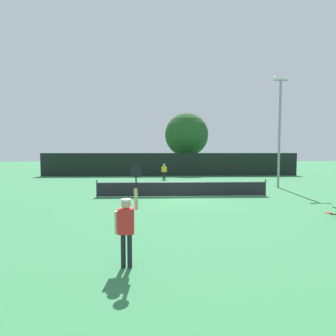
{
  "coord_description": "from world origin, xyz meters",
  "views": [
    {
      "loc": [
        -1.57,
        -16.82,
        2.89
      ],
      "look_at": [
        -0.7,
        5.19,
        1.5
      ],
      "focal_mm": 28.39,
      "sensor_mm": 36.0,
      "label": 1
    }
  ],
  "objects_px": {
    "player_receiving": "(164,170)",
    "parked_car_mid": "(184,166)",
    "spare_racket": "(329,213)",
    "player_serving": "(127,222)",
    "large_tree": "(187,135)",
    "parked_car_near": "(149,167)",
    "tennis_ball": "(191,194)",
    "light_pole": "(280,126)"
  },
  "relations": [
    {
      "from": "player_receiving",
      "to": "parked_car_mid",
      "type": "bearing_deg",
      "value": -107.65
    },
    {
      "from": "player_receiving",
      "to": "spare_racket",
      "type": "bearing_deg",
      "value": 115.93
    },
    {
      "from": "player_serving",
      "to": "spare_racket",
      "type": "distance_m",
      "value": 10.41
    },
    {
      "from": "large_tree",
      "to": "parked_car_near",
      "type": "xyz_separation_m",
      "value": [
        -5.18,
        0.77,
        -4.31
      ]
    },
    {
      "from": "player_receiving",
      "to": "tennis_ball",
      "type": "relative_size",
      "value": 23.1
    },
    {
      "from": "parked_car_mid",
      "to": "large_tree",
      "type": "bearing_deg",
      "value": -79.28
    },
    {
      "from": "light_pole",
      "to": "large_tree",
      "type": "distance_m",
      "value": 16.29
    },
    {
      "from": "light_pole",
      "to": "parked_car_near",
      "type": "relative_size",
      "value": 2.05
    },
    {
      "from": "spare_racket",
      "to": "light_pole",
      "type": "height_order",
      "value": "light_pole"
    },
    {
      "from": "tennis_ball",
      "to": "parked_car_near",
      "type": "height_order",
      "value": "parked_car_near"
    },
    {
      "from": "spare_racket",
      "to": "parked_car_mid",
      "type": "xyz_separation_m",
      "value": [
        -4.3,
        24.76,
        0.76
      ]
    },
    {
      "from": "player_receiving",
      "to": "parked_car_near",
      "type": "distance_m",
      "value": 9.79
    },
    {
      "from": "spare_racket",
      "to": "parked_car_mid",
      "type": "bearing_deg",
      "value": 99.85
    },
    {
      "from": "player_serving",
      "to": "parked_car_near",
      "type": "xyz_separation_m",
      "value": [
        -0.48,
        30.19,
        -0.37
      ]
    },
    {
      "from": "light_pole",
      "to": "parked_car_mid",
      "type": "distance_m",
      "value": 17.59
    },
    {
      "from": "player_receiving",
      "to": "player_serving",
      "type": "bearing_deg",
      "value": 86.0
    },
    {
      "from": "spare_racket",
      "to": "parked_car_near",
      "type": "distance_m",
      "value": 26.43
    },
    {
      "from": "player_serving",
      "to": "light_pole",
      "type": "xyz_separation_m",
      "value": [
        10.37,
        14.15,
        3.77
      ]
    },
    {
      "from": "player_serving",
      "to": "large_tree",
      "type": "bearing_deg",
      "value": 80.94
    },
    {
      "from": "parked_car_near",
      "to": "parked_car_mid",
      "type": "distance_m",
      "value": 4.98
    },
    {
      "from": "player_serving",
      "to": "spare_racket",
      "type": "xyz_separation_m",
      "value": [
        8.8,
        5.45,
        -1.13
      ]
    },
    {
      "from": "large_tree",
      "to": "parked_car_mid",
      "type": "relative_size",
      "value": 1.87
    },
    {
      "from": "player_serving",
      "to": "parked_car_near",
      "type": "relative_size",
      "value": 0.61
    },
    {
      "from": "player_serving",
      "to": "parked_car_mid",
      "type": "relative_size",
      "value": 0.6
    },
    {
      "from": "player_receiving",
      "to": "spare_racket",
      "type": "xyz_separation_m",
      "value": [
        7.36,
        -15.13,
        -0.93
      ]
    },
    {
      "from": "large_tree",
      "to": "parked_car_mid",
      "type": "xyz_separation_m",
      "value": [
        -0.19,
        0.79,
        -4.31
      ]
    },
    {
      "from": "light_pole",
      "to": "parked_car_near",
      "type": "xyz_separation_m",
      "value": [
        -10.85,
        16.04,
        -4.14
      ]
    },
    {
      "from": "parked_car_near",
      "to": "player_serving",
      "type": "bearing_deg",
      "value": -88.11
    },
    {
      "from": "player_serving",
      "to": "tennis_ball",
      "type": "relative_size",
      "value": 37.96
    },
    {
      "from": "player_serving",
      "to": "parked_car_near",
      "type": "distance_m",
      "value": 30.2
    },
    {
      "from": "player_receiving",
      "to": "large_tree",
      "type": "xyz_separation_m",
      "value": [
        3.25,
        8.83,
        4.13
      ]
    },
    {
      "from": "player_receiving",
      "to": "spare_racket",
      "type": "distance_m",
      "value": 16.86
    },
    {
      "from": "player_serving",
      "to": "player_receiving",
      "type": "distance_m",
      "value": 20.64
    },
    {
      "from": "tennis_ball",
      "to": "spare_racket",
      "type": "relative_size",
      "value": 0.13
    },
    {
      "from": "parked_car_mid",
      "to": "spare_racket",
      "type": "bearing_deg",
      "value": -83.11
    },
    {
      "from": "player_serving",
      "to": "tennis_ball",
      "type": "xyz_separation_m",
      "value": [
        2.98,
        11.08,
        -1.11
      ]
    },
    {
      "from": "player_receiving",
      "to": "parked_car_near",
      "type": "relative_size",
      "value": 0.37
    },
    {
      "from": "player_serving",
      "to": "parked_car_near",
      "type": "height_order",
      "value": "player_serving"
    },
    {
      "from": "tennis_ball",
      "to": "parked_car_mid",
      "type": "relative_size",
      "value": 0.02
    },
    {
      "from": "player_receiving",
      "to": "parked_car_near",
      "type": "xyz_separation_m",
      "value": [
        -1.92,
        9.6,
        -0.18
      ]
    },
    {
      "from": "player_receiving",
      "to": "parked_car_mid",
      "type": "height_order",
      "value": "parked_car_mid"
    },
    {
      "from": "parked_car_near",
      "to": "light_pole",
      "type": "bearing_deg",
      "value": -54.95
    }
  ]
}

